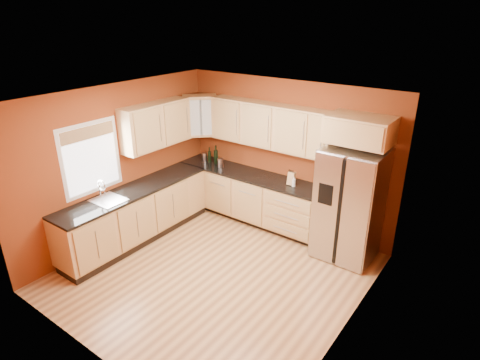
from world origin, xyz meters
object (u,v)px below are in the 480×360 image
object	(u,v)px
refrigerator	(349,204)
soap_dispenser	(294,182)
canister_left	(220,163)
knife_block	(291,178)
wine_bottle_a	(216,155)

from	to	relation	value
refrigerator	soap_dispenser	bearing A→B (deg)	178.40
canister_left	soap_dispenser	bearing A→B (deg)	0.84
canister_left	knife_block	bearing A→B (deg)	2.77
refrigerator	canister_left	world-z (taller)	refrigerator
refrigerator	canister_left	xyz separation A→B (m)	(-2.53, 0.01, 0.12)
refrigerator	soap_dispenser	world-z (taller)	refrigerator
refrigerator	knife_block	distance (m)	1.07
knife_block	wine_bottle_a	bearing A→B (deg)	175.50
canister_left	knife_block	world-z (taller)	knife_block
canister_left	soap_dispenser	world-z (taller)	canister_left
wine_bottle_a	soap_dispenser	xyz separation A→B (m)	(1.73, -0.09, -0.10)
refrigerator	knife_block	world-z (taller)	refrigerator
refrigerator	canister_left	bearing A→B (deg)	179.89
refrigerator	canister_left	size ratio (longest dim) A/B	10.23
refrigerator	knife_block	bearing A→B (deg)	175.90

